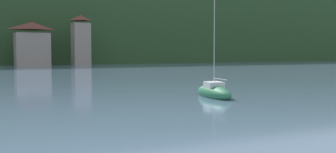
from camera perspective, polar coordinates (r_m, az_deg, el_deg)
shore_building_central at (r=87.61m, az=-18.20°, el=4.19°), size 6.92×4.66×8.83m
shore_building_eastcentral at (r=89.19m, az=-11.91°, el=4.83°), size 3.60×3.62×10.56m
sailboat_mid_0 at (r=26.50m, az=6.33°, el=-2.20°), size 2.07×4.53×6.40m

